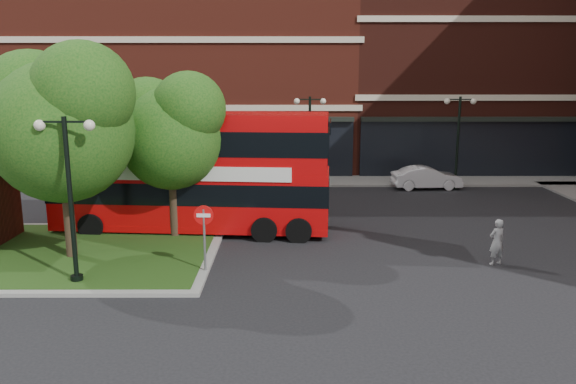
{
  "coord_description": "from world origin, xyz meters",
  "views": [
    {
      "loc": [
        0.76,
        -15.64,
        6.16
      ],
      "look_at": [
        0.81,
        4.14,
        2.0
      ],
      "focal_mm": 35.0,
      "sensor_mm": 36.0,
      "label": 1
    }
  ],
  "objects_px": {
    "bus": "(191,164)",
    "car_white": "(426,178)",
    "woman": "(497,242)",
    "car_silver": "(187,175)"
  },
  "relations": [
    {
      "from": "bus",
      "to": "car_white",
      "type": "xyz_separation_m",
      "value": [
        11.4,
        8.42,
        -2.09
      ]
    },
    {
      "from": "bus",
      "to": "car_white",
      "type": "relative_size",
      "value": 2.93
    },
    {
      "from": "woman",
      "to": "car_white",
      "type": "relative_size",
      "value": 0.41
    },
    {
      "from": "car_silver",
      "to": "bus",
      "type": "bearing_deg",
      "value": -176.1
    },
    {
      "from": "car_silver",
      "to": "car_white",
      "type": "relative_size",
      "value": 1.15
    },
    {
      "from": "car_white",
      "to": "woman",
      "type": "bearing_deg",
      "value": 173.17
    },
    {
      "from": "bus",
      "to": "woman",
      "type": "distance_m",
      "value": 11.57
    },
    {
      "from": "bus",
      "to": "car_silver",
      "type": "height_order",
      "value": "bus"
    },
    {
      "from": "bus",
      "to": "car_white",
      "type": "distance_m",
      "value": 14.33
    },
    {
      "from": "car_silver",
      "to": "car_white",
      "type": "xyz_separation_m",
      "value": [
        13.11,
        -0.26,
        -0.12
      ]
    }
  ]
}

